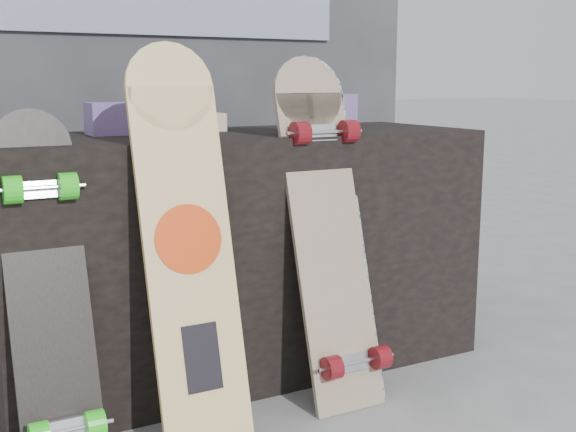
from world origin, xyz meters
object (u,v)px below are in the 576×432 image
vendor_table (238,251)px  longboard_cascadia (328,223)px  longboard_celtic (325,219)px  skateboard_dark (48,284)px  longboard_geisha (187,233)px

vendor_table → longboard_cascadia: (0.16, -0.32, 0.14)m
vendor_table → longboard_celtic: bearing=-67.5°
longboard_cascadia → skateboard_dark: bearing=-179.5°
vendor_table → longboard_geisha: bearing=-130.0°
longboard_cascadia → skateboard_dark: (-0.84, -0.01, -0.08)m
longboard_cascadia → skateboard_dark: 0.84m
longboard_geisha → longboard_cascadia: longboard_geisha is taller
longboard_geisha → skateboard_dark: longboard_geisha is taller
longboard_geisha → longboard_cascadia: size_ratio=1.03×
longboard_geisha → skateboard_dark: 0.37m
vendor_table → longboard_cascadia: size_ratio=1.53×
longboard_celtic → longboard_cascadia: (0.02, 0.01, -0.01)m
vendor_table → skateboard_dark: 0.76m
longboard_celtic → skateboard_dark: (-0.82, 0.00, -0.09)m
skateboard_dark → vendor_table: bearing=26.1°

